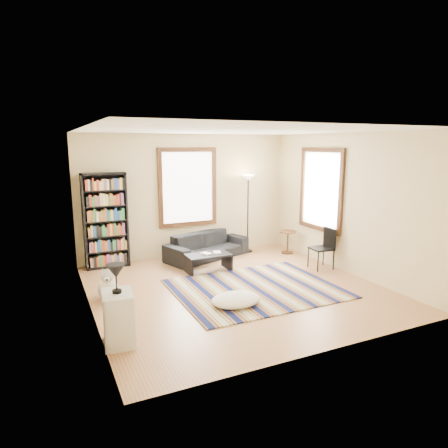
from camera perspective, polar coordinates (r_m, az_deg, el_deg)
name	(u,v)px	position (r m, az deg, el deg)	size (l,w,h in m)	color
floor	(236,291)	(7.37, 1.66, -9.50)	(5.00, 5.00, 0.10)	#B57952
ceiling	(237,127)	(6.89, 1.81, 13.66)	(5.00, 5.00, 0.10)	white
wall_back	(187,196)	(9.31, -5.35, 4.05)	(5.00, 0.10, 2.80)	#CEBA8B
wall_front	(333,245)	(4.89, 15.28, -2.89)	(5.00, 0.10, 2.80)	#CEBA8B
wall_left	(83,224)	(6.28, -19.53, -0.05)	(0.10, 5.00, 2.80)	#CEBA8B
wall_right	(349,203)	(8.43, 17.43, 2.83)	(0.10, 5.00, 2.80)	#CEBA8B
window_back	(188,187)	(9.21, -5.20, 5.23)	(1.20, 0.06, 1.60)	white
window_right	(321,190)	(8.96, 13.69, 4.79)	(0.06, 1.20, 1.60)	white
rug	(256,288)	(7.33, 4.56, -9.16)	(2.88, 2.31, 0.02)	#0E1746
sofa	(207,246)	(9.16, -2.44, -3.10)	(0.78, 1.98, 0.58)	black
bookshelf	(106,221)	(8.70, -16.57, 0.45)	(0.90, 0.30, 2.00)	black
coffee_table	(208,263)	(8.25, -2.30, -5.53)	(0.90, 0.50, 0.36)	black
book_a	(203,254)	(8.16, -2.96, -4.34)	(0.21, 0.16, 0.02)	beige
book_b	(214,252)	(8.29, -1.49, -4.08)	(0.15, 0.20, 0.02)	beige
floor_cushion	(236,300)	(6.56, 1.72, -10.74)	(0.82, 0.62, 0.21)	white
floor_lamp	(248,214)	(9.58, 3.43, 1.45)	(0.30, 0.30, 1.86)	black
side_table	(288,242)	(9.67, 9.09, -2.58)	(0.40, 0.40, 0.54)	#412310
folding_chair	(321,249)	(8.59, 13.73, -3.44)	(0.42, 0.40, 0.86)	black
white_cabinet	(118,318)	(5.49, -14.85, -12.90)	(0.38, 0.50, 0.70)	silver
table_lamp	(116,279)	(5.30, -15.14, -7.55)	(0.24, 0.24, 0.38)	black
dog	(108,283)	(7.07, -16.27, -8.03)	(0.40, 0.56, 0.56)	beige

